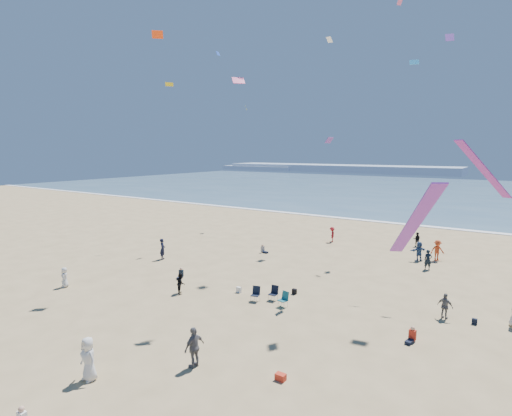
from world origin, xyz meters
The scene contains 13 objects.
ground centered at (0.00, 0.00, 0.00)m, with size 220.00×220.00×0.00m, color tan.
ocean centered at (0.00, 95.00, 0.03)m, with size 220.00×100.00×0.06m, color #476B84.
surf_line centered at (0.00, 45.00, 0.04)m, with size 220.00×1.20×0.08m, color white.
headland_far centered at (-60.00, 170.00, 1.60)m, with size 110.00×20.00×3.20m, color #7A8EA8.
headland_near centered at (-100.00, 165.00, 1.00)m, with size 40.00×14.00×2.00m, color #7A8EA8.
standing_flyers centered at (4.05, 13.89, 0.89)m, with size 28.55×36.94×1.95m.
seated_group centered at (0.14, 6.19, 0.42)m, with size 18.49×30.43×0.84m.
chair_cluster centered at (1.27, 10.78, 0.50)m, with size 2.73×1.48×1.00m.
white_tote centered at (-1.63, 11.22, 0.20)m, with size 0.35×0.20×0.40m, color white.
black_backpack centered at (1.81, 13.12, 0.19)m, with size 0.30×0.22×0.38m, color black.
cooler centered at (6.36, 3.43, 0.15)m, with size 0.45×0.30×0.30m, color red.
navy_bag centered at (12.82, 14.59, 0.17)m, with size 0.28×0.18×0.34m, color black.
kites_aloft centered at (8.78, 13.32, 14.39)m, with size 38.31×35.29×30.54m.
Camera 1 is at (14.49, -10.65, 9.97)m, focal length 28.00 mm.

